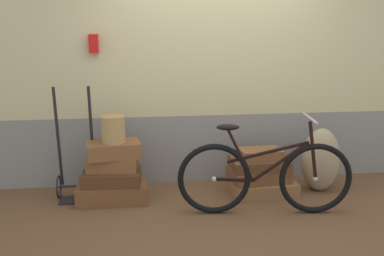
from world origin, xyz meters
The scene contains 14 objects.
ground centered at (0.00, 0.00, -0.03)m, with size 10.19×5.20×0.06m, color brown.
station_building centered at (0.01, 0.85, 1.41)m, with size 8.19×0.74×2.80m.
suitcase_0 centered at (-1.18, 0.26, 0.10)m, with size 0.73×0.42×0.20m, color brown.
suitcase_1 centered at (-1.18, 0.26, 0.27)m, with size 0.60×0.40×0.14m, color #4C2D19.
suitcase_2 centered at (-1.17, 0.29, 0.41)m, with size 0.52×0.31×0.14m, color brown.
suitcase_3 centered at (-1.15, 0.29, 0.56)m, with size 0.55×0.33×0.16m, color brown.
suitcase_4 centered at (0.46, 0.26, 0.07)m, with size 0.71×0.44×0.15m, color olive.
suitcase_5 centered at (0.42, 0.29, 0.21)m, with size 0.63×0.43×0.14m, color brown.
suitcase_6 centered at (0.43, 0.28, 0.34)m, with size 0.63×0.40×0.12m, color brown.
suitcase_7 centered at (0.43, 0.27, 0.45)m, with size 0.45×0.28×0.11m, color brown.
wicker_basket centered at (-1.14, 0.28, 0.78)m, with size 0.24×0.24×0.28m, color #A8844C.
luggage_trolley centered at (-1.56, 0.40, 0.30)m, with size 0.43×0.34×1.22m.
burlap_sack centered at (1.13, 0.28, 0.36)m, with size 0.43×0.36×0.72m, color #9E8966.
bicycle centered at (0.33, -0.25, 0.38)m, with size 1.71×0.46×0.98m.
Camera 1 is at (-0.89, -4.11, 1.80)m, focal length 40.28 mm.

